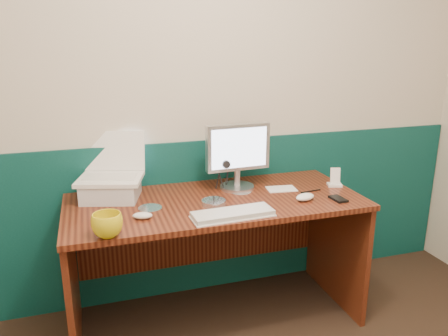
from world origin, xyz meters
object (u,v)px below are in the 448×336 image
object	(u,v)px
desk	(216,261)
camcorder	(222,173)
laptop	(109,156)
monitor	(237,158)
keyboard	(233,214)
mug	(107,225)

from	to	relation	value
desk	camcorder	size ratio (longest dim) A/B	8.21
laptop	camcorder	distance (m)	0.64
desk	monitor	bearing A→B (deg)	39.49
desk	keyboard	world-z (taller)	keyboard
desk	camcorder	distance (m)	0.51
keyboard	desk	bearing A→B (deg)	89.57
desk	monitor	size ratio (longest dim) A/B	4.27
mug	laptop	bearing A→B (deg)	84.69
keyboard	camcorder	bearing A→B (deg)	77.05
desk	keyboard	distance (m)	0.47
monitor	mug	bearing A→B (deg)	-152.19
laptop	camcorder	world-z (taller)	laptop
camcorder	laptop	bearing A→B (deg)	-179.66
laptop	camcorder	bearing A→B (deg)	13.48
keyboard	mug	world-z (taller)	mug
monitor	keyboard	xyz separation A→B (m)	(-0.16, -0.40, -0.18)
monitor	camcorder	bearing A→B (deg)	165.41
desk	mug	bearing A→B (deg)	-152.30
desk	keyboard	size ratio (longest dim) A/B	3.99
keyboard	monitor	bearing A→B (deg)	65.37
mug	camcorder	xyz separation A→B (m)	(0.67, 0.47, 0.04)
laptop	desk	bearing A→B (deg)	-2.96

